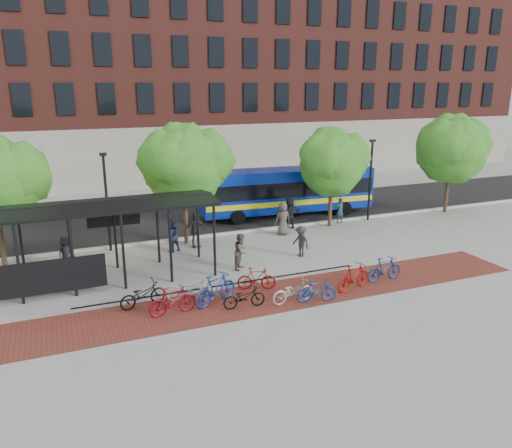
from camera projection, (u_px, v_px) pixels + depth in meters
name	position (u px, v px, depth m)	size (l,w,h in m)	color
ground	(260.00, 255.00, 25.52)	(160.00, 160.00, 0.00)	#9E9E99
asphalt_street	(213.00, 217.00, 32.65)	(160.00, 8.00, 0.01)	black
curb	(234.00, 233.00, 29.07)	(160.00, 0.25, 0.12)	#B7B7B2
brick_strip	(262.00, 298.00, 20.34)	(24.00, 3.00, 0.01)	maroon
bike_rack_rail	(225.00, 295.00, 20.67)	(12.00, 0.05, 0.95)	black
building_brick	(252.00, 67.00, 49.59)	(55.00, 14.00, 20.00)	maroon
bus_shelter	(89.00, 216.00, 21.32)	(10.60, 3.07, 3.60)	black
tree_b	(185.00, 162.00, 26.23)	(5.15, 4.20, 6.47)	#382619
tree_c	(333.00, 160.00, 29.62)	(4.66, 3.80, 5.92)	#382619
tree_d	(452.00, 146.00, 32.78)	(5.39, 4.40, 6.55)	#382619
lamp_post_left	(107.00, 199.00, 25.43)	(0.35, 0.20, 5.12)	black
lamp_post_right	(370.00, 178.00, 31.26)	(0.35, 0.20, 5.12)	black
bus	(286.00, 189.00, 32.68)	(11.61, 3.40, 3.09)	#08269F
bike_0	(143.00, 294.00, 19.50)	(0.66, 1.90, 1.00)	black
bike_1	(173.00, 301.00, 18.79)	(0.53, 1.87, 1.12)	maroon
bike_2	(190.00, 289.00, 19.95)	(0.71, 2.03, 1.07)	#AFB0B2
bike_3	(216.00, 289.00, 19.70)	(0.59, 2.09, 1.26)	navy
bike_4	(244.00, 297.00, 19.39)	(0.59, 1.69, 0.89)	black
bike_5	(257.00, 278.00, 21.11)	(0.46, 1.64, 0.99)	maroon
bike_6	(293.00, 291.00, 19.86)	(0.64, 1.83, 0.96)	#B6B6B8
bike_7	(317.00, 291.00, 19.88)	(0.47, 1.65, 0.99)	navy
bike_9	(354.00, 277.00, 21.07)	(0.54, 1.91, 1.15)	maroon
bike_11	(384.00, 269.00, 22.03)	(0.51, 1.82, 1.09)	navy
pedestrian_0	(66.00, 253.00, 23.36)	(0.79, 0.51, 1.62)	black
pedestrian_2	(172.00, 236.00, 25.78)	(0.83, 0.65, 1.71)	#1E2A47
pedestrian_4	(195.00, 230.00, 26.47)	(1.11, 0.46, 1.89)	#2A2A2A
pedestrian_5	(289.00, 213.00, 29.88)	(1.75, 0.56, 1.89)	black
pedestrian_6	(283.00, 219.00, 28.63)	(0.94, 0.61, 1.92)	#464038
pedestrian_7	(340.00, 210.00, 31.10)	(0.58, 0.38, 1.60)	#21394E
pedestrian_8	(241.00, 251.00, 23.37)	(0.84, 0.66, 1.73)	brown
pedestrian_9	(301.00, 241.00, 25.06)	(1.03, 0.59, 1.59)	#282828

